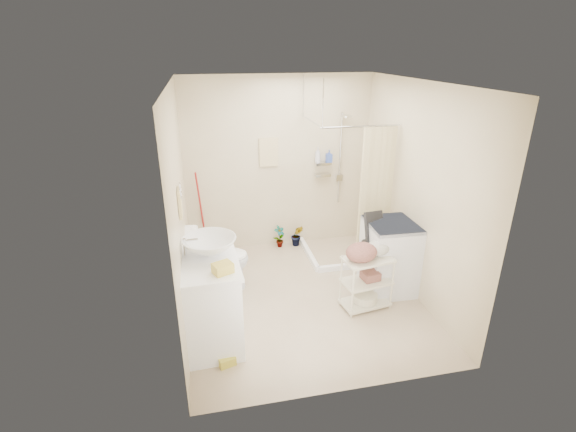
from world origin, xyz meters
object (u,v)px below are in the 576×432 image
(washing_machine, at_px, (391,256))
(laundry_rack, at_px, (367,278))
(vanity, at_px, (209,297))
(toilet, at_px, (216,259))

(washing_machine, relative_size, laundry_rack, 1.18)
(washing_machine, bearing_deg, laundry_rack, -142.22)
(laundry_rack, bearing_deg, washing_machine, 26.99)
(vanity, xyz_separation_m, laundry_rack, (1.85, 0.16, -0.09))
(washing_machine, height_order, laundry_rack, washing_machine)
(toilet, distance_m, laundry_rack, 1.91)
(toilet, relative_size, laundry_rack, 1.06)
(toilet, xyz_separation_m, washing_machine, (2.18, -0.48, 0.05))
(vanity, xyz_separation_m, toilet, (0.12, 0.97, -0.07))
(toilet, height_order, laundry_rack, toilet)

